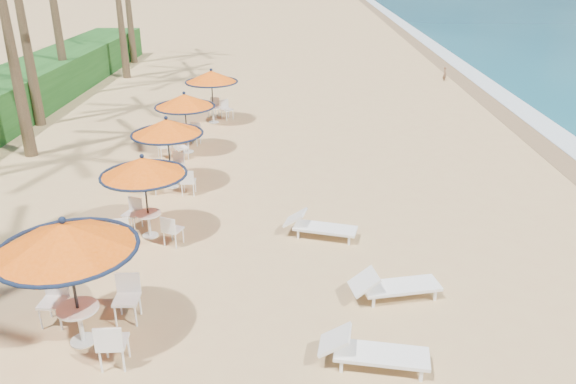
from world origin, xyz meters
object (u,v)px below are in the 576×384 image
object	(u,v)px
station_0	(71,252)
station_3	(184,108)
station_1	(143,177)
station_2	(167,136)
lounger_mid	(392,285)
lounger_near	(370,351)
lounger_far	(318,226)
station_4	(212,81)

from	to	relation	value
station_0	station_3	xyz separation A→B (m)	(-0.08, 10.68, -0.27)
station_1	station_2	distance (m)	3.27
station_2	lounger_mid	size ratio (longest dim) A/B	1.14
station_3	lounger_near	world-z (taller)	station_3
station_0	lounger_mid	distance (m)	6.33
lounger_mid	lounger_far	size ratio (longest dim) A/B	1.03
station_2	lounger_far	size ratio (longest dim) A/B	1.17
station_1	station_4	distance (m)	10.43
station_1	lounger_near	world-z (taller)	station_1
lounger_mid	lounger_far	bearing A→B (deg)	106.25
station_4	lounger_mid	world-z (taller)	station_4
station_0	lounger_near	world-z (taller)	station_0
station_4	station_3	bearing A→B (deg)	-96.58
lounger_near	station_4	bearing A→B (deg)	116.18
station_0	station_2	bearing A→B (deg)	89.59
station_2	station_3	bearing A→B (deg)	92.36
station_3	station_0	bearing A→B (deg)	-89.56
station_2	station_3	distance (m)	3.24
station_1	station_4	xyz separation A→B (m)	(0.21, 10.43, 0.12)
station_0	lounger_far	distance (m)	6.37
station_2	station_4	xyz separation A→B (m)	(0.32, 7.16, 0.10)
lounger_near	lounger_far	world-z (taller)	lounger_near
station_0	station_2	size ratio (longest dim) A/B	1.15
station_0	station_1	size ratio (longest dim) A/B	1.16
station_4	lounger_mid	size ratio (longest dim) A/B	1.15
lounger_far	station_2	bearing A→B (deg)	158.19
station_3	station_4	xyz separation A→B (m)	(0.45, 3.92, 0.12)
station_1	lounger_near	distance (m)	7.09
station_3	lounger_far	size ratio (longest dim) A/B	1.15
station_1	station_3	size ratio (longest dim) A/B	1.00
station_3	station_1	bearing A→B (deg)	-87.90
station_0	station_1	bearing A→B (deg)	87.85
station_2	lounger_mid	world-z (taller)	station_2
station_3	lounger_mid	xyz separation A→B (m)	(6.02, -9.17, -1.31)
station_0	station_2	xyz separation A→B (m)	(0.05, 7.44, -0.25)
station_4	station_1	bearing A→B (deg)	-91.18
station_1	station_2	size ratio (longest dim) A/B	0.99
station_3	lounger_mid	distance (m)	11.05
station_1	lounger_mid	xyz separation A→B (m)	(5.78, -2.67, -1.31)
station_3	lounger_mid	world-z (taller)	station_3
lounger_near	lounger_far	distance (m)	4.91
station_1	lounger_mid	size ratio (longest dim) A/B	1.12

